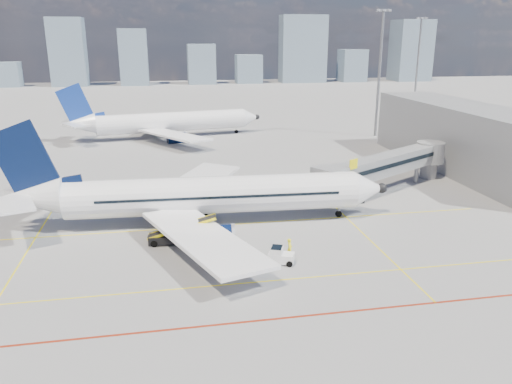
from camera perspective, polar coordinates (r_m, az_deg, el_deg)
ground at (r=48.33m, az=-2.21°, el=-7.11°), size 420.00×420.00×0.00m
apron_markings at (r=44.75m, az=-2.20°, el=-9.18°), size 90.00×35.12×0.01m
jet_bridge at (r=69.36m, az=15.19°, el=3.11°), size 23.55×15.78×6.30m
terminal_block at (r=84.89m, az=22.73°, el=5.74°), size 10.00×42.00×10.00m
floodlight_mast_ne at (r=108.29m, az=13.94°, el=13.34°), size 3.20×0.61×25.45m
floodlight_mast_far at (r=151.58m, az=18.01°, el=13.96°), size 3.20×0.61×25.45m
distant_skyline at (r=234.95m, az=-4.96°, el=15.29°), size 246.75×14.28×30.48m
main_aircraft at (r=55.30m, az=-6.70°, el=-0.48°), size 42.90×37.36×12.51m
second_aircraft at (r=105.90m, az=-10.45°, el=7.82°), size 41.17×35.64×12.08m
baggage_tug at (r=46.18m, az=2.75°, el=-7.27°), size 2.66×2.16×1.62m
cargo_dolly at (r=46.17m, az=-2.95°, el=-6.99°), size 3.46×1.93×1.80m
belt_loader at (r=51.20m, az=-9.27°, el=-5.02°), size 7.00×2.23×2.83m
ramp_worker at (r=47.10m, az=3.87°, el=-6.47°), size 0.71×0.86×2.01m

